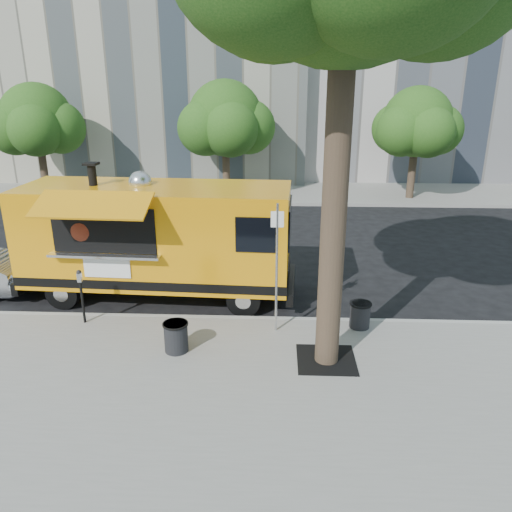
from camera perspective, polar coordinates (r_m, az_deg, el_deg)
The scene contains 14 objects.
ground at distance 13.20m, azimuth -4.48°, elevation -5.71°, with size 120.00×120.00×0.00m, color black.
sidewalk at distance 9.73m, azimuth -7.34°, elevation -15.40°, with size 60.00×6.00×0.15m, color gray.
curb at distance 12.33m, azimuth -5.00°, elevation -7.24°, with size 60.00×0.14×0.16m, color #999993.
far_sidewalk at distance 25.98m, azimuth -0.98°, elevation 7.27°, with size 60.00×5.00×0.15m, color gray.
building_mid at distance 36.63m, azimuth 21.17°, elevation 25.29°, with size 20.00×14.00×20.00m, color #AAA39F.
tree_well at distance 10.62m, azimuth 8.02°, elevation -11.65°, with size 1.20×1.20×0.02m, color black.
far_tree_a at distance 26.82m, azimuth -23.77°, elevation 14.06°, with size 3.42×3.42×5.36m.
far_tree_b at distance 24.73m, azimuth -3.55°, elevation 15.41°, with size 3.60×3.60×5.50m.
far_tree_c at distance 25.15m, azimuth 17.93°, elevation 14.34°, with size 3.24×3.24×5.21m.
sign_post at distance 10.96m, azimuth 2.38°, elevation -0.60°, with size 0.28×0.06×3.00m.
parking_meter at distance 12.34m, azimuth -19.36°, elevation -3.71°, with size 0.11×0.11×1.33m.
food_truck at distance 13.40m, azimuth -11.37°, elevation 2.12°, with size 7.37×3.54×3.60m.
trash_bin_left at distance 11.89m, azimuth 11.79°, elevation -6.52°, with size 0.51×0.51×0.61m.
trash_bin_right at distance 10.81m, azimuth -9.13°, elevation -9.02°, with size 0.54×0.54×0.65m.
Camera 1 is at (1.54, -11.83, 5.63)m, focal length 35.00 mm.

